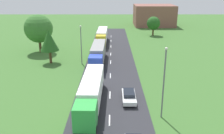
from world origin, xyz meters
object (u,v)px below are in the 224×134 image
object	(u,v)px
truck_third	(99,53)
lamppost_third	(82,43)
tree_maple	(50,41)
distant_building	(155,15)
tree_oak	(39,29)
car_fourth	(130,96)
lamppost_second	(165,80)
tree_elm	(154,23)
truck_second	(92,91)
truck_fourth	(103,36)

from	to	relation	value
truck_third	lamppost_third	world-z (taller)	lamppost_third
truck_third	tree_maple	world-z (taller)	tree_maple
lamppost_third	tree_maple	bearing A→B (deg)	175.00
tree_maple	distant_building	bearing A→B (deg)	59.07
tree_oak	car_fourth	bearing A→B (deg)	-52.94
truck_third	distant_building	world-z (taller)	distant_building
lamppost_third	tree_oak	size ratio (longest dim) A/B	0.88
truck_third	lamppost_second	world-z (taller)	lamppost_second
tree_oak	tree_elm	size ratio (longest dim) A/B	1.50
truck_second	car_fourth	world-z (taller)	truck_second
distant_building	car_fourth	bearing A→B (deg)	-102.17
lamppost_third	tree_oak	world-z (taller)	tree_oak
truck_fourth	tree_maple	size ratio (longest dim) A/B	1.99
lamppost_second	distant_building	world-z (taller)	lamppost_second
truck_third	tree_maple	distance (m)	10.09
lamppost_third	tree_maple	world-z (taller)	lamppost_third
lamppost_second	tree_elm	distance (m)	50.28
tree_maple	distant_building	size ratio (longest dim) A/B	0.44
tree_maple	tree_elm	size ratio (longest dim) A/B	1.14
car_fourth	lamppost_third	xyz separation A→B (m)	(-8.45, 16.53, 3.60)
tree_elm	truck_third	bearing A→B (deg)	-118.88
lamppost_second	tree_elm	xyz separation A→B (m)	(7.03, 49.77, -1.00)
car_fourth	tree_elm	bearing A→B (deg)	76.79
car_fourth	lamppost_second	size ratio (longest dim) A/B	0.51
tree_oak	tree_elm	distance (m)	36.11
truck_fourth	tree_oak	distance (m)	17.05
truck_third	tree_oak	xyz separation A→B (m)	(-14.33, 9.02, 3.46)
truck_third	tree_maple	size ratio (longest dim) A/B	1.99
truck_fourth	tree_oak	bearing A→B (deg)	-150.15
truck_second	truck_third	world-z (taller)	truck_third
tree_oak	lamppost_third	bearing A→B (deg)	-40.08
tree_elm	distant_building	distance (m)	20.33
car_fourth	tree_oak	bearing A→B (deg)	127.06
car_fourth	tree_maple	xyz separation A→B (m)	(-14.92, 17.10, 3.90)
truck_second	tree_maple	distance (m)	20.99
truck_second	tree_elm	world-z (taller)	tree_elm
car_fourth	truck_fourth	bearing A→B (deg)	98.34
truck_third	lamppost_second	bearing A→B (deg)	-67.20
truck_third	distant_building	size ratio (longest dim) A/B	0.88
truck_second	truck_third	distance (m)	18.05
tree_maple	tree_elm	distance (m)	38.30
truck_fourth	lamppost_third	distance (m)	18.08
truck_fourth	lamppost_third	size ratio (longest dim) A/B	1.72
truck_second	tree_elm	bearing A→B (deg)	71.40
distant_building	truck_second	bearing A→B (deg)	-106.03
truck_fourth	tree_oak	xyz separation A→B (m)	(-14.49, -8.32, 3.42)
car_fourth	distant_building	distance (m)	67.17
car_fourth	tree_oak	xyz separation A→B (m)	(-19.50, 25.82, 4.81)
truck_second	tree_oak	xyz separation A→B (m)	(-14.44, 27.07, 3.53)
lamppost_second	distant_building	xyz separation A→B (m)	(10.47, 69.81, -0.90)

